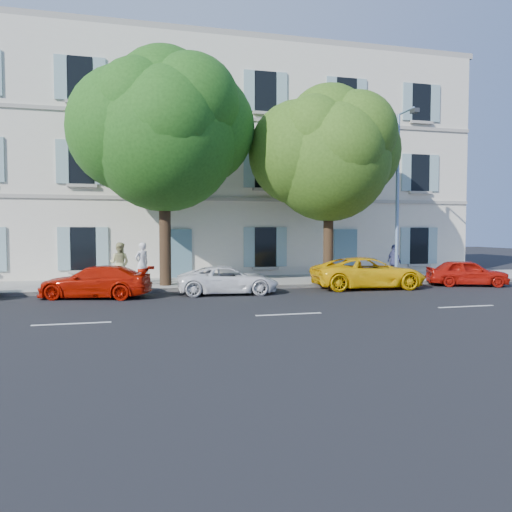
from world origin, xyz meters
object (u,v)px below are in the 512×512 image
object	(u,v)px
car_yellow_supercar	(368,273)
tree_right	(329,160)
street_lamp	(399,186)
pedestrian_b	(120,263)
car_white_coupe	(228,280)
car_red_hatchback	(467,273)
pedestrian_a	(142,264)
pedestrian_c	(394,262)
car_red_coupe	(95,282)
tree_left	(164,137)

from	to	relation	value
car_yellow_supercar	tree_right	xyz separation A→B (m)	(-1.04, 1.90, 4.93)
tree_right	street_lamp	xyz separation A→B (m)	(3.14, -0.66, -1.15)
car_yellow_supercar	pedestrian_b	world-z (taller)	pedestrian_b
car_white_coupe	car_red_hatchback	bearing A→B (deg)	-84.49
street_lamp	pedestrian_a	xyz separation A→B (m)	(-11.36, 1.07, -3.39)
car_white_coupe	car_yellow_supercar	distance (m)	6.09
tree_right	pedestrian_b	bearing A→B (deg)	174.11
pedestrian_a	pedestrian_c	world-z (taller)	pedestrian_a
car_red_coupe	car_yellow_supercar	world-z (taller)	car_yellow_supercar
car_red_hatchback	pedestrian_c	bearing A→B (deg)	63.96
pedestrian_a	pedestrian_c	bearing A→B (deg)	145.14
car_red_coupe	street_lamp	distance (m)	13.71
car_red_hatchback	pedestrian_a	bearing A→B (deg)	99.52
car_yellow_supercar	pedestrian_b	bearing A→B (deg)	78.13
car_red_hatchback	pedestrian_a	distance (m)	14.16
tree_right	pedestrian_a	world-z (taller)	tree_right
car_red_coupe	tree_left	distance (m)	6.69
tree_left	pedestrian_b	world-z (taller)	tree_left
car_white_coupe	car_red_hatchback	size ratio (longest dim) A/B	1.14
street_lamp	pedestrian_c	bearing A→B (deg)	70.53
tree_right	pedestrian_b	size ratio (longest dim) A/B	4.74
car_red_hatchback	pedestrian_c	xyz separation A→B (m)	(-2.26, 2.30, 0.38)
car_white_coupe	pedestrian_b	xyz separation A→B (m)	(-4.09, 3.17, 0.50)
pedestrian_a	car_red_coupe	bearing A→B (deg)	21.67
pedestrian_b	tree_right	bearing A→B (deg)	-162.78
street_lamp	pedestrian_c	distance (m)	3.61
car_yellow_supercar	car_red_hatchback	xyz separation A→B (m)	(4.68, -0.16, -0.08)
tree_right	pedestrian_b	world-z (taller)	tree_right
car_yellow_supercar	pedestrian_b	xyz separation A→B (m)	(-10.17, 2.84, 0.38)
pedestrian_a	pedestrian_c	xyz separation A→B (m)	(11.68, -0.16, -0.09)
car_yellow_supercar	pedestrian_c	size ratio (longest dim) A/B	2.92
pedestrian_a	car_yellow_supercar	bearing A→B (deg)	131.96
car_yellow_supercar	pedestrian_c	xyz separation A→B (m)	(2.43, 2.14, 0.30)
car_white_coupe	street_lamp	distance (m)	9.20
tree_left	tree_right	world-z (taller)	tree_left
pedestrian_a	tree_left	bearing A→B (deg)	129.02
tree_right	pedestrian_c	xyz separation A→B (m)	(3.47, 0.25, -4.63)
tree_right	pedestrian_c	size ratio (longest dim) A/B	5.21
pedestrian_c	tree_right	bearing A→B (deg)	88.28
car_red_hatchback	pedestrian_b	size ratio (longest dim) A/B	1.91
car_red_coupe	pedestrian_b	xyz separation A→B (m)	(0.80, 3.06, 0.46)
tree_left	pedestrian_b	bearing A→B (deg)	156.19
car_red_hatchback	tree_right	size ratio (longest dim) A/B	0.40
street_lamp	pedestrian_a	bearing A→B (deg)	174.61
car_red_coupe	car_yellow_supercar	size ratio (longest dim) A/B	0.85
car_white_coupe	pedestrian_b	distance (m)	5.20
car_yellow_supercar	pedestrian_c	world-z (taller)	pedestrian_c
pedestrian_c	car_white_coupe	bearing A→B (deg)	100.42
car_white_coupe	pedestrian_c	xyz separation A→B (m)	(8.51, 2.47, 0.42)
tree_right	street_lamp	size ratio (longest dim) A/B	1.12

